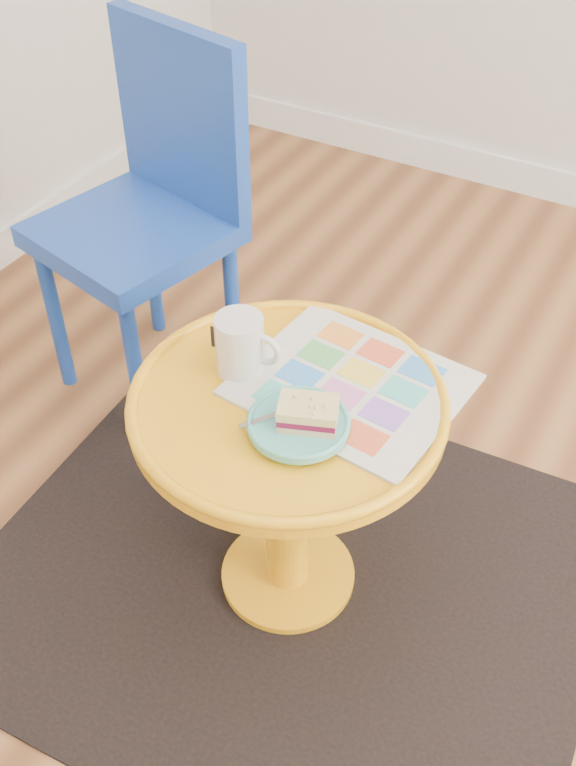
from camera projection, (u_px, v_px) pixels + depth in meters
The scene contains 10 objects.
floor at pixel (538, 757), 1.58m from camera, with size 4.00×4.00×0.00m, color brown.
room_walls at pixel (316, 295), 2.54m from camera, with size 4.00×4.00×4.00m.
rug at pixel (288, 577), 1.87m from camera, with size 1.30×1.10×0.01m, color black.
side_table at pixel (288, 458), 1.61m from camera, with size 0.57×0.57×0.54m.
chair at pixel (153, 201), 2.04m from camera, with size 0.49×0.49×0.92m.
newspaper at pixel (351, 385), 1.53m from camera, with size 0.38×0.32×0.01m, color silver.
mug at pixel (241, 344), 1.53m from camera, with size 0.13×0.09×0.12m.
plate at pixel (299, 424), 1.44m from camera, with size 0.17×0.17×0.02m.
cake_slice at pixel (308, 413), 1.41m from camera, with size 0.12×0.10×0.04m.
fork at pixel (282, 413), 1.44m from camera, with size 0.09×0.13×0.00m.
Camera 1 is at (-0.06, -0.84, 1.58)m, focal length 40.00 mm.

